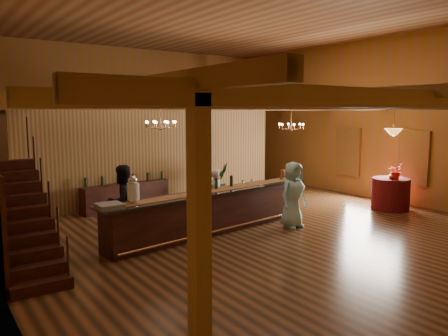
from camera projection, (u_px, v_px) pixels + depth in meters
floor at (234, 222)px, 12.03m from camera, size 14.00×14.00×0.00m
ceiling at (234, 15)px, 11.33m from camera, size 14.00×14.00×0.00m
wall_back at (130, 118)px, 17.37m from camera, size 12.00×0.10×5.50m
wall_right at (374, 119)px, 15.09m from camera, size 0.10×14.00×5.50m
beam_grid at (223, 103)px, 12.03m from camera, size 11.90×13.90×0.39m
support_posts at (245, 166)px, 11.42m from camera, size 9.20×10.20×3.20m
partition_wall at (159, 156)px, 14.40m from camera, size 9.00×0.18×3.10m
window_right_front at (414, 158)px, 13.92m from camera, size 0.12×1.05×1.75m
window_right_back at (348, 152)px, 16.03m from camera, size 0.12×1.05×1.75m
staircase at (23, 219)px, 8.21m from camera, size 1.00×2.80×2.00m
backroom_boxes at (140, 179)px, 16.27m from camera, size 4.10×0.60×1.10m
tasting_bar at (215, 211)px, 10.96m from camera, size 6.35×1.63×1.06m
beverage_dispenser at (133, 190)px, 9.36m from camera, size 0.26×0.26×0.60m
glass_rack_tray at (110, 206)px, 8.90m from camera, size 0.50×0.50×0.10m
raffle_drum at (285, 174)px, 12.65m from camera, size 0.34×0.24×0.30m
bar_bottle_0 at (216, 183)px, 11.08m from camera, size 0.07×0.07×0.30m
bar_bottle_1 at (231, 181)px, 11.43m from camera, size 0.07×0.07×0.30m
bar_bottle_2 at (231, 181)px, 11.44m from camera, size 0.07×0.07×0.30m
backbar_shelf at (126, 196)px, 13.57m from camera, size 2.92×0.88×0.81m
round_table at (390, 194)px, 13.50m from camera, size 1.13×1.13×0.98m
chandelier_left at (161, 124)px, 11.25m from camera, size 0.80×0.80×0.66m
chandelier_right at (291, 126)px, 13.67m from camera, size 0.80×0.80×0.79m
pendant_lamp at (394, 132)px, 13.26m from camera, size 0.52×0.52×0.90m
bartender at (214, 196)px, 11.84m from camera, size 0.57×0.41×1.48m
staff_second at (122, 201)px, 10.42m from camera, size 1.02×0.90×1.76m
guest at (293, 195)px, 11.35m from camera, size 0.90×0.64×1.73m
floor_plant at (220, 182)px, 14.56m from camera, size 0.92×0.84×1.34m
table_flowers at (395, 171)px, 13.29m from camera, size 0.53×0.49×0.49m
table_vase at (392, 174)px, 13.27m from camera, size 0.18×0.18×0.30m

